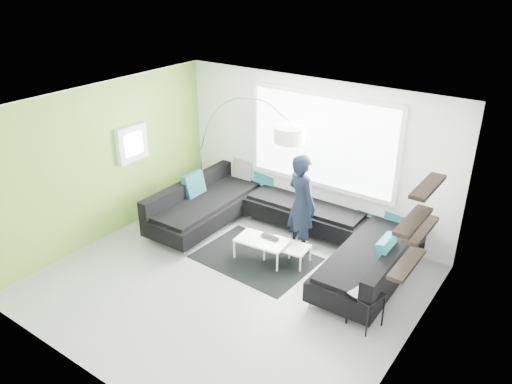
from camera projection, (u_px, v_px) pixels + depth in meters
ground at (230, 282)px, 7.90m from camera, size 5.50×5.50×0.00m
room_shell at (238, 174)px, 7.26m from camera, size 5.54×5.04×2.82m
sectional_sofa at (284, 225)px, 8.73m from camera, size 4.41×2.77×0.94m
rug at (256, 258)px, 8.54m from camera, size 1.99×1.49×0.01m
coffee_table at (274, 250)px, 8.42m from camera, size 1.17×0.75×0.37m
arc_lamp at (200, 150)px, 9.79m from camera, size 2.31×0.68×2.47m
side_table at (365, 309)px, 6.88m from camera, size 0.47×0.47×0.53m
person at (301, 204)px, 8.43m from camera, size 0.96×0.90×1.78m
laptop at (268, 238)px, 8.39m from camera, size 0.35×0.23×0.03m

